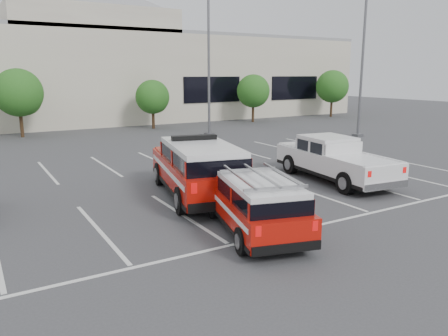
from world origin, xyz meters
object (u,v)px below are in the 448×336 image
object	(u,v)px
fire_chief_suv	(198,173)
ladder_suv	(256,209)
tree_mid_left	(20,94)
white_pickup	(334,163)
convention_building	(65,71)
tree_mid_right	(153,98)
tree_far_right	(333,88)
light_pole_right	(362,63)
tree_right	(254,92)
light_pole_mid	(209,63)

from	to	relation	value
fire_chief_suv	ladder_suv	size ratio (longest dim) A/B	1.35
tree_mid_left	white_pickup	xyz separation A→B (m)	(9.76, -20.94, -2.31)
convention_building	ladder_suv	distance (m)	34.55
fire_chief_suv	tree_mid_right	bearing A→B (deg)	85.22
tree_mid_left	white_pickup	distance (m)	23.22
tree_far_right	fire_chief_suv	size ratio (longest dim) A/B	0.73
light_pole_right	tree_mid_right	bearing A→B (deg)	132.17
tree_mid_left	convention_building	bearing A→B (deg)	62.60
tree_right	convention_building	bearing A→B (deg)	146.63
convention_building	tree_mid_left	distance (m)	11.19
light_pole_right	white_pickup	xyz separation A→B (m)	(-11.15, -8.89, -4.45)
tree_mid_right	light_pole_right	xyz separation A→B (m)	(10.91, -12.05, 2.68)
convention_building	fire_chief_suv	distance (m)	30.32
convention_building	light_pole_right	distance (m)	26.99
tree_mid_left	tree_far_right	world-z (taller)	same
tree_mid_right	ladder_suv	xyz separation A→B (m)	(-6.68, -24.45, -1.78)
tree_right	tree_far_right	distance (m)	10.00
tree_far_right	light_pole_right	xyz separation A→B (m)	(-9.09, -12.05, 2.14)
tree_mid_right	convention_building	bearing A→B (deg)	116.57
ladder_suv	light_pole_right	bearing A→B (deg)	50.40
tree_right	white_pickup	bearing A→B (deg)	-116.06
tree_mid_right	light_pole_right	size ratio (longest dim) A/B	0.39
convention_building	tree_right	size ratio (longest dim) A/B	13.58
tree_mid_right	tree_right	bearing A→B (deg)	0.00
tree_right	fire_chief_suv	world-z (taller)	tree_right
tree_mid_right	fire_chief_suv	size ratio (longest dim) A/B	0.60
tree_mid_right	light_pole_mid	world-z (taller)	light_pole_mid
tree_mid_right	light_pole_right	bearing A→B (deg)	-47.83
ladder_suv	tree_right	bearing A→B (deg)	70.91
convention_building	fire_chief_suv	world-z (taller)	convention_building
light_pole_right	fire_chief_suv	xyz separation A→B (m)	(-17.24, -8.18, -4.28)
tree_mid_right	tree_right	distance (m)	10.00
light_pole_mid	tree_mid_right	bearing A→B (deg)	107.52
light_pole_mid	ladder_suv	xyz separation A→B (m)	(-8.59, -18.40, -4.46)
tree_mid_left	tree_right	distance (m)	20.00
fire_chief_suv	white_pickup	distance (m)	6.14
convention_building	tree_far_right	bearing A→B (deg)	-21.51
tree_mid_left	tree_mid_right	world-z (taller)	tree_mid_left
light_pole_right	ladder_suv	world-z (taller)	light_pole_right
tree_mid_left	ladder_suv	bearing A→B (deg)	-82.26
light_pole_right	white_pickup	distance (m)	14.94
light_pole_mid	convention_building	bearing A→B (deg)	113.26
tree_mid_right	ladder_suv	bearing A→B (deg)	-105.27
fire_chief_suv	white_pickup	bearing A→B (deg)	5.94
light_pole_mid	white_pickup	world-z (taller)	light_pole_mid
tree_mid_left	ladder_suv	distance (m)	24.78
white_pickup	tree_far_right	bearing A→B (deg)	52.52
convention_building	light_pole_mid	world-z (taller)	convention_building
tree_mid_right	white_pickup	world-z (taller)	tree_mid_right
tree_mid_left	ladder_suv	size ratio (longest dim) A/B	0.99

